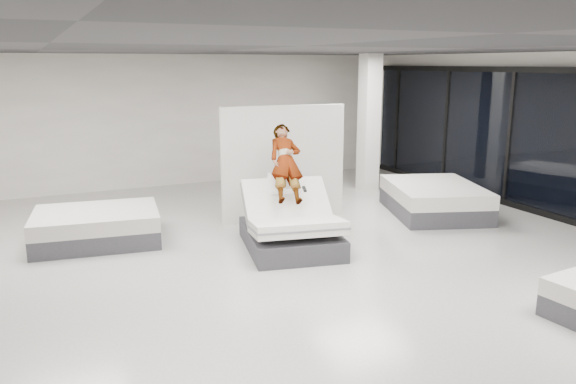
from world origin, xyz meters
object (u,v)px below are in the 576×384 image
(person, at_px, (286,176))
(flat_bed_left_far, at_px, (97,227))
(hero_bed, at_px, (291,228))
(remote, at_px, (304,189))
(column, at_px, (369,123))
(divider_panel, at_px, (284,164))
(flat_bed_right_far, at_px, (434,199))

(person, bearing_deg, flat_bed_left_far, 166.44)
(hero_bed, relative_size, remote, 15.24)
(person, height_order, column, column)
(hero_bed, xyz_separation_m, divider_panel, (0.62, 1.66, 0.75))
(remote, xyz_separation_m, flat_bed_right_far, (3.35, 0.84, -0.70))
(flat_bed_left_far, distance_m, column, 6.73)
(person, height_order, flat_bed_left_far, person)
(hero_bed, distance_m, remote, 0.68)
(flat_bed_right_far, distance_m, flat_bed_left_far, 6.48)
(person, xyz_separation_m, remote, (0.15, -0.39, -0.16))
(divider_panel, relative_size, flat_bed_right_far, 0.92)
(hero_bed, relative_size, divider_panel, 0.88)
(hero_bed, bearing_deg, divider_panel, 69.35)
(person, xyz_separation_m, divider_panel, (0.56, 1.34, -0.06))
(hero_bed, height_order, divider_panel, divider_panel)
(person, relative_size, flat_bed_left_far, 0.70)
(remote, xyz_separation_m, column, (3.34, 3.31, 0.60))
(flat_bed_left_far, bearing_deg, hero_bed, -30.39)
(person, xyz_separation_m, flat_bed_right_far, (3.49, 0.45, -0.86))
(person, bearing_deg, remote, -57.85)
(hero_bed, height_order, column, column)
(divider_panel, bearing_deg, flat_bed_left_far, -174.42)
(hero_bed, relative_size, flat_bed_left_far, 0.97)
(hero_bed, height_order, flat_bed_right_far, hero_bed)
(flat_bed_left_far, xyz_separation_m, column, (6.40, 1.57, 1.32))
(divider_panel, distance_m, flat_bed_left_far, 3.58)
(remote, height_order, flat_bed_left_far, remote)
(remote, bearing_deg, column, 56.19)
(flat_bed_left_far, relative_size, column, 0.69)
(hero_bed, xyz_separation_m, column, (3.55, 3.24, 1.24))
(remote, height_order, flat_bed_right_far, remote)
(hero_bed, distance_m, person, 0.87)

